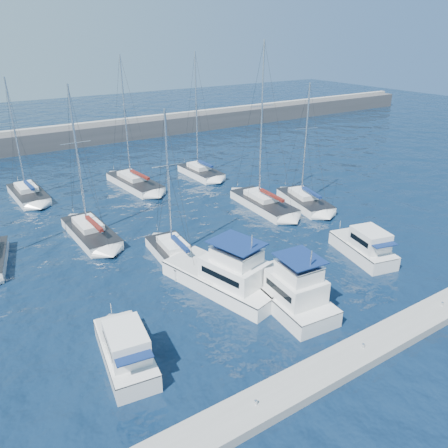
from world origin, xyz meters
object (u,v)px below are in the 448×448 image
sailboat_mid_c (175,253)px  motor_yacht_stbd_outer (365,248)px  motor_yacht_port_inner (227,276)px  sailboat_mid_d (263,203)px  sailboat_mid_e (304,201)px  sailboat_back_a (28,194)px  motor_yacht_port_outer (126,351)px  sailboat_back_b (134,183)px  motor_yacht_stbd_inner (290,292)px  sailboat_back_c (201,172)px  sailboat_mid_b (91,232)px

sailboat_mid_c → motor_yacht_stbd_outer: bearing=-28.1°
motor_yacht_port_inner → sailboat_mid_d: size_ratio=0.59×
sailboat_mid_e → sailboat_back_a: size_ratio=0.97×
motor_yacht_port_outer → sailboat_mid_d: bearing=42.8°
sailboat_back_b → sailboat_mid_c: bearing=-108.4°
motor_yacht_stbd_inner → sailboat_back_c: bearing=76.4°
sailboat_mid_c → sailboat_back_b: (4.34, 19.62, 0.00)m
motor_yacht_port_outer → motor_yacht_stbd_inner: bearing=4.7°
sailboat_back_a → motor_yacht_port_inner: bearing=-76.7°
sailboat_mid_e → sailboat_back_c: bearing=117.6°
motor_yacht_stbd_inner → motor_yacht_port_outer: bearing=-178.2°
motor_yacht_stbd_outer → sailboat_mid_e: (4.10, 11.94, -0.43)m
sailboat_mid_e → sailboat_back_c: size_ratio=0.84×
motor_yacht_stbd_inner → sailboat_back_a: sailboat_back_a is taller
sailboat_mid_b → motor_yacht_port_inner: bearing=-70.5°
motor_yacht_port_outer → motor_yacht_stbd_inner: size_ratio=0.83×
sailboat_back_c → sailboat_back_a: bearing=168.7°
motor_yacht_port_inner → sailboat_back_a: bearing=92.2°
sailboat_back_c → motor_yacht_stbd_outer: bearing=-91.3°
sailboat_mid_c → sailboat_mid_b: bearing=124.9°
sailboat_mid_b → sailboat_mid_d: sailboat_mid_d is taller
sailboat_back_a → sailboat_back_b: size_ratio=0.87×
sailboat_mid_e → motor_yacht_stbd_inner: bearing=-123.5°
sailboat_mid_b → sailboat_back_b: sailboat_back_b is taller
sailboat_mid_d → sailboat_back_c: (-0.03, 13.68, 0.01)m
motor_yacht_port_outer → sailboat_mid_e: (26.13, 13.35, -0.43)m
motor_yacht_port_inner → sailboat_mid_e: (16.78, 9.76, -0.62)m
motor_yacht_port_outer → sailboat_back_a: 32.47m
sailboat_mid_c → sailboat_mid_d: sailboat_mid_d is taller
sailboat_back_a → sailboat_back_c: sailboat_back_c is taller
motor_yacht_port_outer → sailboat_back_a: (0.67, 32.46, -0.43)m
motor_yacht_port_inner → motor_yacht_stbd_outer: size_ratio=1.51×
motor_yacht_port_outer → sailboat_mid_c: size_ratio=0.52×
motor_yacht_stbd_inner → sailboat_back_b: bearing=93.5°
sailboat_mid_b → sailboat_back_c: (18.27, 10.84, 0.03)m
motor_yacht_port_inner → sailboat_mid_c: sailboat_mid_c is taller
sailboat_mid_e → sailboat_mid_b: bearing=-179.9°
motor_yacht_port_inner → sailboat_back_c: 28.27m
motor_yacht_stbd_outer → sailboat_mid_b: sailboat_mid_b is taller
sailboat_mid_b → sailboat_back_b: bearing=49.4°
sailboat_mid_b → motor_yacht_port_outer: bearing=-103.3°
sailboat_mid_b → sailboat_back_c: size_ratio=0.89×
sailboat_back_a → sailboat_mid_e: bearing=-40.3°
sailboat_mid_e → sailboat_back_b: 21.18m
motor_yacht_port_outer → motor_yacht_stbd_outer: 22.08m
motor_yacht_stbd_inner → sailboat_mid_d: sailboat_mid_d is taller
sailboat_mid_c → sailboat_back_c: (13.48, 18.90, 0.03)m
motor_yacht_port_outer → motor_yacht_stbd_inner: 11.89m
sailboat_mid_e → sailboat_mid_c: bearing=-157.5°
motor_yacht_stbd_inner → sailboat_back_c: sailboat_back_c is taller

